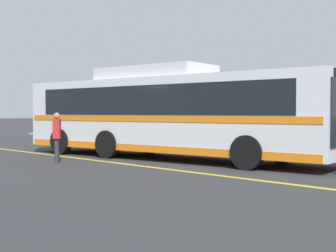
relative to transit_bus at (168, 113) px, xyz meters
The scene contains 8 objects.
ground_plane 1.65m from the transit_bus, 149.85° to the right, with size 220.00×220.00×0.00m, color #2D2D30.
lane_strip_0 2.74m from the transit_bus, 89.46° to the right, with size 0.20×32.23×0.01m, color gold.
curb_strip 5.80m from the transit_bus, 89.79° to the left, with size 40.23×0.36×0.15m, color #99999E.
transit_bus is the anchor object (origin of this frame).
parked_car_0 12.79m from the transit_bus, 161.49° to the left, with size 4.36×1.97×1.49m.
parked_car_1 7.26m from the transit_bus, 145.28° to the left, with size 4.03×2.15×1.62m.
parked_car_2 3.94m from the transit_bus, 105.10° to the left, with size 4.57×2.17×1.46m.
pedestrian_1 3.92m from the transit_bus, 114.77° to the right, with size 0.46×0.44×1.64m.
Camera 1 is at (11.92, -11.62, 1.65)m, focal length 50.00 mm.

